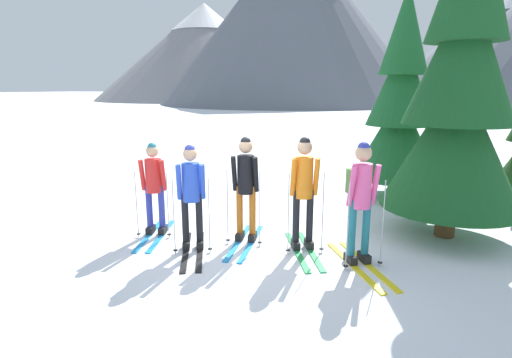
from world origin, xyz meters
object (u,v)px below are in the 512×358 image
at_px(skier_in_black, 246,183).
at_px(pine_tree_far, 400,104).
at_px(skier_in_blue, 191,191).
at_px(skier_in_orange, 304,188).
at_px(skier_in_red, 154,186).
at_px(skier_in_pink, 361,196).
at_px(pine_tree_near, 460,90).

height_order(skier_in_black, pine_tree_far, pine_tree_far).
relative_size(skier_in_blue, skier_in_orange, 0.94).
distance_m(skier_in_red, skier_in_blue, 1.00).
bearing_deg(skier_in_red, skier_in_blue, -20.89).
xyz_separation_m(skier_in_pink, pine_tree_near, (1.30, 1.68, 1.49)).
bearing_deg(skier_in_blue, skier_in_orange, 19.72).
xyz_separation_m(skier_in_blue, pine_tree_near, (3.85, 2.05, 1.56)).
bearing_deg(skier_in_black, skier_in_blue, -137.12).
relative_size(skier_in_black, skier_in_pink, 0.98).
xyz_separation_m(skier_in_blue, skier_in_black, (0.67, 0.63, 0.05)).
bearing_deg(pine_tree_far, skier_in_blue, -122.54).
height_order(skier_in_red, pine_tree_far, pine_tree_far).
bearing_deg(skier_in_red, skier_in_black, 9.46).
relative_size(skier_in_red, skier_in_blue, 0.96).
xyz_separation_m(skier_in_orange, pine_tree_far, (1.25, 3.96, 1.17)).
height_order(skier_in_red, skier_in_blue, skier_in_blue).
height_order(skier_in_blue, skier_in_orange, skier_in_orange).
relative_size(skier_in_blue, pine_tree_far, 0.36).
distance_m(skier_in_red, skier_in_pink, 3.49).
relative_size(skier_in_pink, pine_tree_far, 0.38).
xyz_separation_m(skier_in_red, pine_tree_far, (3.84, 4.20, 1.30)).
bearing_deg(skier_in_blue, pine_tree_far, 57.46).
xyz_separation_m(skier_in_black, skier_in_pink, (1.87, -0.26, 0.02)).
bearing_deg(pine_tree_near, pine_tree_far, 110.60).
height_order(skier_in_orange, pine_tree_near, pine_tree_near).
height_order(skier_in_blue, skier_in_black, skier_in_black).
xyz_separation_m(skier_in_red, pine_tree_near, (4.78, 1.70, 1.63)).
bearing_deg(skier_in_black, skier_in_red, -170.54).
height_order(skier_in_orange, skier_in_pink, skier_in_orange).
relative_size(skier_in_orange, pine_tree_near, 0.33).
bearing_deg(skier_in_pink, pine_tree_far, 85.10).
relative_size(skier_in_black, skier_in_orange, 0.98).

